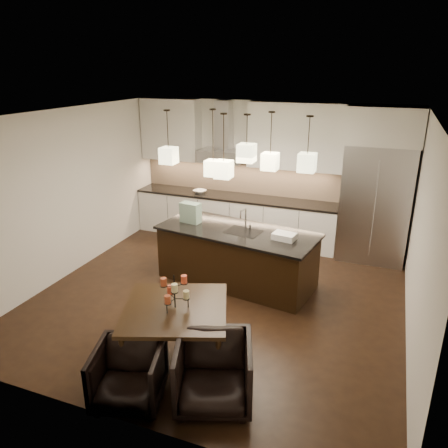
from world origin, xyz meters
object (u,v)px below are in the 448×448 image
at_px(island_body, 237,257).
at_px(armchair_right, 214,373).
at_px(armchair_left, 129,375).
at_px(refrigerator, 375,204).
at_px(dining_table, 176,333).

relative_size(island_body, armchair_right, 3.05).
bearing_deg(armchair_left, island_body, 70.58).
xyz_separation_m(refrigerator, armchair_right, (-1.31, -4.53, -0.70)).
relative_size(armchair_left, armchair_right, 0.89).
relative_size(island_body, dining_table, 2.07).
relative_size(dining_table, armchair_left, 1.65).
distance_m(island_body, armchair_right, 2.82).
height_order(armchair_left, armchair_right, armchair_right).
bearing_deg(armchair_right, island_body, 84.98).
distance_m(island_body, dining_table, 2.22).
distance_m(refrigerator, dining_table, 4.55).
bearing_deg(armchair_right, armchair_left, -179.14).
xyz_separation_m(island_body, armchair_right, (0.70, -2.73, -0.07)).
relative_size(refrigerator, armchair_left, 2.93).
bearing_deg(refrigerator, armchair_right, -106.16).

